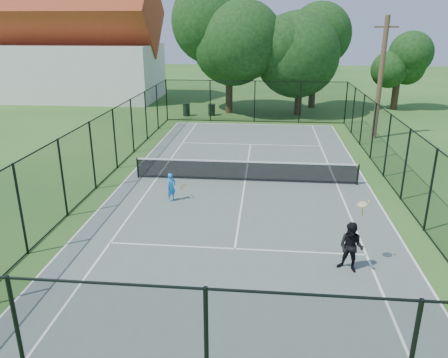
# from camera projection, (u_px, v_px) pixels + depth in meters

# --- Properties ---
(ground) EXTENTS (120.00, 120.00, 0.00)m
(ground) POSITION_uv_depth(u_px,v_px,m) (245.00, 182.00, 19.96)
(ground) COLOR #25541D
(tennis_court) EXTENTS (11.00, 24.00, 0.06)m
(tennis_court) POSITION_uv_depth(u_px,v_px,m) (245.00, 182.00, 19.95)
(tennis_court) COLOR #54635B
(tennis_court) RESTS_ON ground
(tennis_net) EXTENTS (10.08, 0.08, 0.95)m
(tennis_net) POSITION_uv_depth(u_px,v_px,m) (245.00, 170.00, 19.77)
(tennis_net) COLOR black
(tennis_net) RESTS_ON tennis_court
(fence) EXTENTS (13.10, 26.10, 3.00)m
(fence) POSITION_uv_depth(u_px,v_px,m) (246.00, 151.00, 19.46)
(fence) COLOR black
(fence) RESTS_ON ground
(tree_near_left) EXTENTS (7.23, 7.23, 9.43)m
(tree_near_left) POSITION_uv_depth(u_px,v_px,m) (229.00, 38.00, 33.51)
(tree_near_left) COLOR #332114
(tree_near_left) RESTS_ON ground
(tree_near_mid) EXTENTS (6.66, 6.66, 8.71)m
(tree_near_mid) POSITION_uv_depth(u_px,v_px,m) (301.00, 44.00, 32.88)
(tree_near_mid) COLOR #332114
(tree_near_mid) RESTS_ON ground
(tree_near_right) EXTENTS (5.27, 5.27, 7.27)m
(tree_near_right) POSITION_uv_depth(u_px,v_px,m) (315.00, 52.00, 36.12)
(tree_near_right) COLOR #332114
(tree_near_right) RESTS_ON ground
(tree_far_right) EXTENTS (4.27, 4.27, 5.64)m
(tree_far_right) POSITION_uv_depth(u_px,v_px,m) (399.00, 67.00, 35.71)
(tree_far_right) COLOR #332114
(tree_far_right) RESTS_ON ground
(building) EXTENTS (15.30, 8.15, 11.87)m
(building) POSITION_uv_depth(u_px,v_px,m) (75.00, 45.00, 40.46)
(building) COLOR silver
(building) RESTS_ON ground
(trash_bin_left) EXTENTS (0.58, 0.58, 1.00)m
(trash_bin_left) POSITION_uv_depth(u_px,v_px,m) (186.00, 110.00, 34.06)
(trash_bin_left) COLOR black
(trash_bin_left) RESTS_ON ground
(trash_bin_right) EXTENTS (0.58, 0.58, 0.90)m
(trash_bin_right) POSITION_uv_depth(u_px,v_px,m) (212.00, 110.00, 34.24)
(trash_bin_right) COLOR black
(trash_bin_right) RESTS_ON ground
(utility_pole) EXTENTS (1.40, 0.30, 7.32)m
(utility_pole) POSITION_uv_depth(u_px,v_px,m) (381.00, 78.00, 26.44)
(utility_pole) COLOR #4C3823
(utility_pole) RESTS_ON ground
(player_blue) EXTENTS (0.82, 0.50, 1.15)m
(player_blue) POSITION_uv_depth(u_px,v_px,m) (172.00, 187.00, 17.56)
(player_blue) COLOR #1A84DD
(player_blue) RESTS_ON tennis_court
(player_black) EXTENTS (0.93, 0.91, 2.06)m
(player_black) POSITION_uv_depth(u_px,v_px,m) (351.00, 247.00, 12.49)
(player_black) COLOR black
(player_black) RESTS_ON tennis_court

